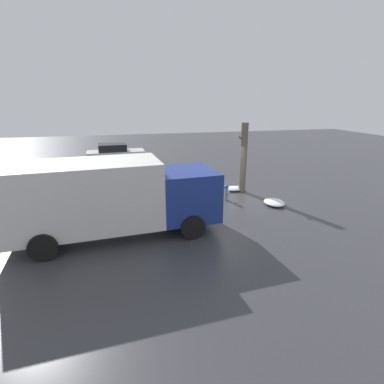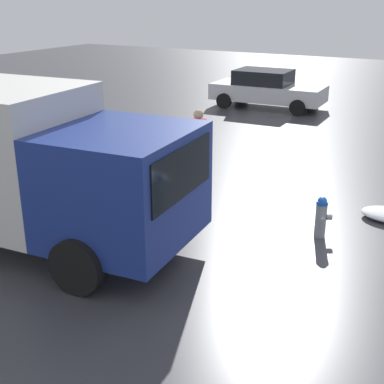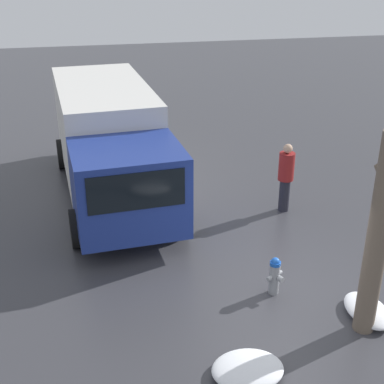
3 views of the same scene
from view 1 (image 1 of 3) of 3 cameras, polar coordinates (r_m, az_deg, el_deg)
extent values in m
plane|color=#38383D|center=(15.19, 6.49, -1.57)|extent=(60.00, 60.00, 0.00)
cylinder|color=gray|center=(15.09, 6.53, -0.41)|extent=(0.21, 0.21, 0.65)
cylinder|color=blue|center=(14.98, 6.57, 0.90)|extent=(0.22, 0.22, 0.07)
sphere|color=blue|center=(14.97, 6.58, 1.03)|extent=(0.17, 0.17, 0.17)
cylinder|color=gray|center=(15.18, 6.90, 0.00)|extent=(0.14, 0.15, 0.11)
cylinder|color=gray|center=(15.16, 6.09, 0.00)|extent=(0.13, 0.13, 0.09)
cylinder|color=gray|center=(14.98, 6.99, -0.25)|extent=(0.13, 0.13, 0.09)
cylinder|color=#6B5B4C|center=(16.30, 9.76, 6.38)|extent=(0.37, 0.37, 3.72)
cylinder|color=#6B5B4C|center=(16.07, 9.41, 10.01)|extent=(0.42, 0.10, 0.34)
cube|color=navy|center=(11.71, -1.21, -0.18)|extent=(2.34, 2.56, 1.86)
cube|color=black|center=(11.96, 3.81, 2.01)|extent=(0.18, 2.02, 0.82)
cube|color=silver|center=(11.19, -19.85, -0.70)|extent=(5.47, 2.79, 2.38)
cylinder|color=black|center=(13.08, -3.17, -2.57)|extent=(0.92, 0.34, 0.90)
cylinder|color=black|center=(10.94, 0.12, -6.70)|extent=(0.92, 0.34, 0.90)
cylinder|color=black|center=(12.84, -25.14, -4.69)|extent=(0.92, 0.34, 0.90)
cylinder|color=black|center=(10.65, -26.51, -9.40)|extent=(0.92, 0.34, 0.90)
cylinder|color=#23232D|center=(15.70, -7.19, 0.69)|extent=(0.27, 0.27, 0.86)
cylinder|color=maroon|center=(15.49, -7.30, 3.49)|extent=(0.40, 0.40, 0.72)
sphere|color=tan|center=(15.38, -7.37, 5.22)|extent=(0.23, 0.23, 0.23)
cube|color=silver|center=(24.73, -14.26, 6.91)|extent=(4.47, 1.96, 0.63)
cube|color=black|center=(24.63, -14.88, 8.22)|extent=(2.17, 1.67, 0.56)
cylinder|color=black|center=(25.75, -10.93, 6.82)|extent=(0.61, 0.22, 0.60)
cylinder|color=black|center=(23.97, -10.54, 6.06)|extent=(0.61, 0.22, 0.60)
cylinder|color=black|center=(25.69, -17.64, 6.29)|extent=(0.61, 0.22, 0.60)
cylinder|color=black|center=(23.90, -17.73, 5.49)|extent=(0.61, 0.22, 0.60)
ellipsoid|color=white|center=(14.98, 15.39, -1.92)|extent=(0.94, 1.18, 0.23)
ellipsoid|color=white|center=(16.82, 8.09, 0.65)|extent=(1.15, 0.75, 0.22)
camera|label=2|loc=(8.54, 46.89, 8.04)|focal=50.00mm
camera|label=3|loc=(16.76, 41.47, 17.98)|focal=50.00mm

